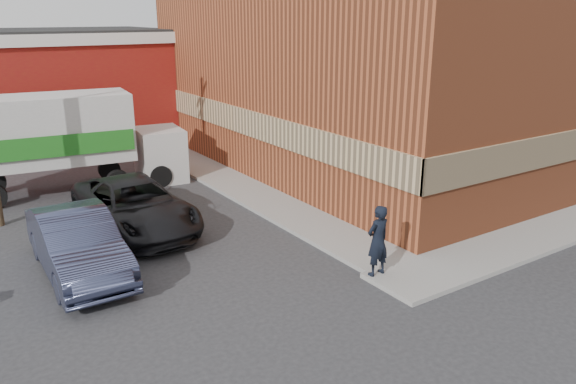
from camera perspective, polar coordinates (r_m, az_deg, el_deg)
ground at (r=14.63m, az=8.83°, el=-8.12°), size 90.00×90.00×0.00m
brick_building at (r=25.62m, az=10.07°, el=13.78°), size 14.25×18.25×9.36m
sidewalk_south at (r=19.70m, az=27.14°, el=-2.85°), size 16.00×1.80×0.12m
sidewalk_west at (r=21.88m, az=-5.87°, el=0.98°), size 1.80×18.00×0.12m
man at (r=13.92m, az=9.10°, el=-4.90°), size 0.68×0.47×1.80m
sedan at (r=15.09m, az=-20.59°, el=-4.93°), size 1.76×4.89×1.60m
suv_a at (r=17.61m, az=-15.30°, el=-1.33°), size 2.71×5.59×1.53m
box_truck at (r=21.92m, az=-21.17°, el=5.32°), size 7.46×2.98×3.58m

